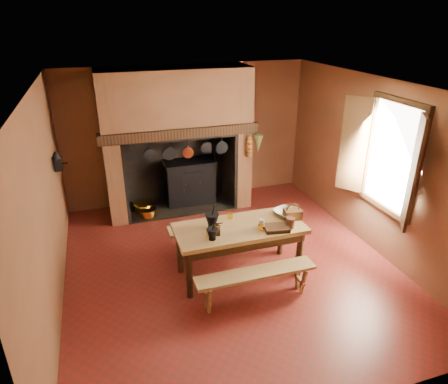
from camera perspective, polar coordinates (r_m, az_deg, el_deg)
The scene contains 28 objects.
floor at distance 6.49m, azimuth 0.76°, elevation -10.35°, with size 5.50×5.50×0.00m, color maroon.
ceiling at distance 5.42m, azimuth 0.93°, elevation 14.83°, with size 5.50×5.50×0.00m, color silver.
back_wall at distance 8.32m, azimuth -5.31°, elevation 8.18°, with size 5.00×0.02×2.80m, color brown.
wall_left at distance 5.61m, azimuth -24.17°, elevation -2.09°, with size 0.02×5.50×2.80m, color brown.
wall_right at distance 6.98m, azimuth 20.71°, elevation 3.50°, with size 0.02×5.50×2.80m, color brown.
wall_front at distance 3.68m, azimuth 15.20°, elevation -15.16°, with size 5.00×0.02×2.80m, color brown.
chimney_breast at distance 7.74m, azimuth -6.87°, elevation 10.04°, with size 2.95×0.96×2.80m.
iron_range at distance 8.33m, azimuth -4.88°, elevation 1.55°, with size 1.12×0.55×1.60m.
hearth_pans at distance 8.15m, azimuth -11.32°, elevation -2.44°, with size 0.51×0.62×0.20m.
hanging_pans at distance 7.39m, azimuth -6.21°, elevation 5.73°, with size 1.92×0.29×0.27m.
onion_string at distance 7.74m, azimuth 3.62°, elevation 6.46°, with size 0.12×0.10×0.46m, color #96581B, non-canonical shape.
herb_bunch at distance 7.79m, azimuth 4.87°, elevation 6.93°, with size 0.20×0.20×0.35m, color #525B2B.
window at distance 6.50m, azimuth 22.14°, elevation 4.63°, with size 0.39×1.75×1.76m.
wall_coffee_mill at distance 6.99m, azimuth -22.73°, elevation 4.23°, with size 0.23×0.16×0.31m.
work_table at distance 5.94m, azimuth 2.22°, elevation -6.03°, with size 1.90×0.85×0.82m.
bench_front at distance 5.61m, azimuth 4.54°, elevation -12.27°, with size 1.69×0.30×0.48m.
bench_back at distance 6.66m, azimuth 0.13°, elevation -5.37°, with size 1.89×0.33×0.53m.
mortar_large at distance 5.80m, azimuth -1.72°, elevation -4.01°, with size 0.21×0.21×0.35m.
mortar_small at distance 5.51m, azimuth -1.68°, elevation -5.96°, with size 0.16×0.16×0.28m.
coffee_grinder at distance 5.64m, azimuth -1.13°, elevation -5.43°, with size 0.17×0.15×0.18m.
brass_mug_a at distance 5.63m, azimuth -2.17°, elevation -5.85°, with size 0.07×0.07×0.08m, color gold.
brass_mug_b at distance 6.07m, azimuth 0.87°, elevation -3.39°, with size 0.09×0.09×0.10m, color gold.
mixing_bowl at distance 6.23m, azimuth 8.82°, elevation -2.95°, with size 0.36×0.36×0.09m, color #BBB590.
stoneware_crock at distance 5.88m, azimuth 9.47°, elevation -4.38°, with size 0.12×0.12×0.15m, color brown.
glass_jar at distance 5.84m, azimuth 5.39°, elevation -4.48°, with size 0.08×0.08×0.13m, color beige.
wicker_basket at distance 6.14m, azimuth 9.78°, elevation -3.05°, with size 0.29×0.23×0.25m.
wooden_tray at distance 5.82m, azimuth 7.55°, elevation -5.12°, with size 0.35×0.25×0.06m, color #31210F.
brass_cup at distance 5.78m, azimuth 5.35°, elevation -5.05°, with size 0.11×0.11×0.09m, color gold.
Camera 1 is at (-1.73, -5.06, 3.68)m, focal length 32.00 mm.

